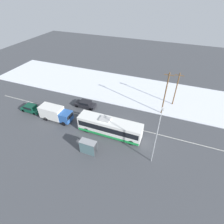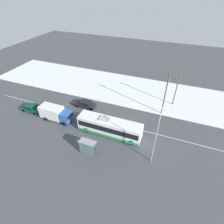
{
  "view_description": "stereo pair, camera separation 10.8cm",
  "coord_description": "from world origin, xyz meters",
  "px_view_note": "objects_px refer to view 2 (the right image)",
  "views": [
    {
      "loc": [
        6.67,
        -23.89,
        22.05
      ],
      "look_at": [
        -3.16,
        1.47,
        1.4
      ],
      "focal_mm": 28.0,
      "sensor_mm": 36.0,
      "label": 1
    },
    {
      "loc": [
        6.77,
        -23.85,
        22.05
      ],
      "look_at": [
        -3.16,
        1.47,
        1.4
      ],
      "focal_mm": 28.0,
      "sensor_mm": 36.0,
      "label": 2
    }
  ],
  "objects_px": {
    "box_truck": "(55,113)",
    "sedan_car": "(85,104)",
    "city_bus": "(110,127)",
    "streetlamp": "(157,134)",
    "pedestrian_at_stop": "(91,143)",
    "bus_shelter": "(87,146)",
    "parked_car_near_truck": "(31,108)",
    "utility_pole_snowlot": "(176,89)",
    "utility_pole_roadside": "(165,94)"
  },
  "relations": [
    {
      "from": "utility_pole_roadside",
      "to": "parked_car_near_truck",
      "type": "bearing_deg",
      "value": -160.25
    },
    {
      "from": "city_bus",
      "to": "box_truck",
      "type": "xyz_separation_m",
      "value": [
        -11.3,
        -0.05,
        -0.03
      ]
    },
    {
      "from": "city_bus",
      "to": "utility_pole_roadside",
      "type": "xyz_separation_m",
      "value": [
        7.67,
        9.42,
        3.12
      ]
    },
    {
      "from": "sedan_car",
      "to": "streetlamp",
      "type": "height_order",
      "value": "streetlamp"
    },
    {
      "from": "box_truck",
      "to": "parked_car_near_truck",
      "type": "xyz_separation_m",
      "value": [
        -6.44,
        0.35,
        -0.76
      ]
    },
    {
      "from": "box_truck",
      "to": "parked_car_near_truck",
      "type": "relative_size",
      "value": 1.52
    },
    {
      "from": "city_bus",
      "to": "utility_pole_snowlot",
      "type": "height_order",
      "value": "utility_pole_snowlot"
    },
    {
      "from": "parked_car_near_truck",
      "to": "streetlamp",
      "type": "xyz_separation_m",
      "value": [
        25.8,
        -2.9,
        4.34
      ]
    },
    {
      "from": "box_truck",
      "to": "utility_pole_snowlot",
      "type": "relative_size",
      "value": 0.85
    },
    {
      "from": "sedan_car",
      "to": "city_bus",
      "type": "bearing_deg",
      "value": 144.04
    },
    {
      "from": "sedan_car",
      "to": "bus_shelter",
      "type": "xyz_separation_m",
      "value": [
        6.43,
        -11.17,
        0.87
      ]
    },
    {
      "from": "bus_shelter",
      "to": "box_truck",
      "type": "bearing_deg",
      "value": 151.34
    },
    {
      "from": "parked_car_near_truck",
      "to": "utility_pole_snowlot",
      "type": "distance_m",
      "value": 30.46
    },
    {
      "from": "sedan_car",
      "to": "utility_pole_roadside",
      "type": "bearing_deg",
      "value": -166.96
    },
    {
      "from": "pedestrian_at_stop",
      "to": "utility_pole_snowlot",
      "type": "bearing_deg",
      "value": 57.93
    },
    {
      "from": "parked_car_near_truck",
      "to": "pedestrian_at_stop",
      "type": "bearing_deg",
      "value": -15.39
    },
    {
      "from": "sedan_car",
      "to": "utility_pole_roadside",
      "type": "height_order",
      "value": "utility_pole_roadside"
    },
    {
      "from": "parked_car_near_truck",
      "to": "utility_pole_roadside",
      "type": "relative_size",
      "value": 0.46
    },
    {
      "from": "box_truck",
      "to": "pedestrian_at_stop",
      "type": "xyz_separation_m",
      "value": [
        9.68,
        -4.09,
        -0.46
      ]
    },
    {
      "from": "box_truck",
      "to": "streetlamp",
      "type": "distance_m",
      "value": 19.85
    },
    {
      "from": "city_bus",
      "to": "sedan_car",
      "type": "distance_m",
      "value": 9.9
    },
    {
      "from": "box_truck",
      "to": "sedan_car",
      "type": "xyz_separation_m",
      "value": [
        3.31,
        5.84,
        -0.77
      ]
    },
    {
      "from": "bus_shelter",
      "to": "utility_pole_snowlot",
      "type": "relative_size",
      "value": 0.35
    },
    {
      "from": "sedan_car",
      "to": "utility_pole_snowlot",
      "type": "bearing_deg",
      "value": -155.95
    },
    {
      "from": "pedestrian_at_stop",
      "to": "bus_shelter",
      "type": "distance_m",
      "value": 1.36
    },
    {
      "from": "city_bus",
      "to": "parked_car_near_truck",
      "type": "height_order",
      "value": "city_bus"
    },
    {
      "from": "streetlamp",
      "to": "sedan_car",
      "type": "bearing_deg",
      "value": 152.38
    },
    {
      "from": "box_truck",
      "to": "sedan_car",
      "type": "relative_size",
      "value": 1.39
    },
    {
      "from": "bus_shelter",
      "to": "utility_pole_roadside",
      "type": "distance_m",
      "value": 17.7
    },
    {
      "from": "city_bus",
      "to": "streetlamp",
      "type": "height_order",
      "value": "streetlamp"
    },
    {
      "from": "pedestrian_at_stop",
      "to": "utility_pole_roadside",
      "type": "distance_m",
      "value": 16.82
    },
    {
      "from": "city_bus",
      "to": "bus_shelter",
      "type": "bearing_deg",
      "value": -106.15
    },
    {
      "from": "bus_shelter",
      "to": "pedestrian_at_stop",
      "type": "bearing_deg",
      "value": 92.6
    },
    {
      "from": "sedan_car",
      "to": "bus_shelter",
      "type": "height_order",
      "value": "bus_shelter"
    },
    {
      "from": "city_bus",
      "to": "streetlamp",
      "type": "xyz_separation_m",
      "value": [
        8.06,
        -2.6,
        3.55
      ]
    },
    {
      "from": "utility_pole_roadside",
      "to": "pedestrian_at_stop",
      "type": "bearing_deg",
      "value": -124.4
    },
    {
      "from": "sedan_car",
      "to": "parked_car_near_truck",
      "type": "height_order",
      "value": "parked_car_near_truck"
    },
    {
      "from": "city_bus",
      "to": "utility_pole_roadside",
      "type": "bearing_deg",
      "value": 50.84
    },
    {
      "from": "parked_car_near_truck",
      "to": "utility_pole_roadside",
      "type": "xyz_separation_m",
      "value": [
        25.4,
        9.12,
        3.91
      ]
    },
    {
      "from": "sedan_car",
      "to": "parked_car_near_truck",
      "type": "xyz_separation_m",
      "value": [
        -9.75,
        -5.49,
        0.01
      ]
    },
    {
      "from": "pedestrian_at_stop",
      "to": "sedan_car",
      "type": "bearing_deg",
      "value": 122.69
    },
    {
      "from": "utility_pole_roadside",
      "to": "utility_pole_snowlot",
      "type": "distance_m",
      "value": 4.62
    },
    {
      "from": "parked_car_near_truck",
      "to": "streetlamp",
      "type": "relative_size",
      "value": 0.51
    },
    {
      "from": "pedestrian_at_stop",
      "to": "utility_pole_snowlot",
      "type": "xyz_separation_m",
      "value": [
        11.11,
        17.73,
        2.81
      ]
    },
    {
      "from": "pedestrian_at_stop",
      "to": "utility_pole_roadside",
      "type": "bearing_deg",
      "value": 55.6
    },
    {
      "from": "parked_car_near_truck",
      "to": "box_truck",
      "type": "bearing_deg",
      "value": -3.12
    },
    {
      "from": "box_truck",
      "to": "pedestrian_at_stop",
      "type": "distance_m",
      "value": 10.52
    },
    {
      "from": "sedan_car",
      "to": "bus_shelter",
      "type": "distance_m",
      "value": 12.91
    },
    {
      "from": "streetlamp",
      "to": "utility_pole_roadside",
      "type": "relative_size",
      "value": 0.9
    },
    {
      "from": "sedan_car",
      "to": "utility_pole_roadside",
      "type": "xyz_separation_m",
      "value": [
        15.66,
        3.63,
        3.93
      ]
    }
  ]
}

